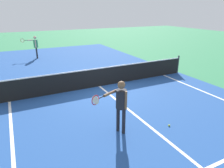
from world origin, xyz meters
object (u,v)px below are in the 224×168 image
at_px(player_near, 120,102).
at_px(tennis_ball_mid_court, 169,125).
at_px(net, 99,77).
at_px(player_far, 35,44).

bearing_deg(player_near, tennis_ball_mid_court, -14.74).
relative_size(net, player_far, 6.01).
bearing_deg(tennis_ball_mid_court, player_near, 165.26).
distance_m(net, player_far, 8.22).
relative_size(net, tennis_ball_mid_court, 157.23).
distance_m(net, tennis_ball_mid_court, 4.55).
distance_m(player_near, player_far, 12.06).
xyz_separation_m(player_far, tennis_ball_mid_court, (2.53, -12.46, -1.05)).
bearing_deg(player_near, player_far, 94.30).
bearing_deg(net, tennis_ball_mid_court, -82.51).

